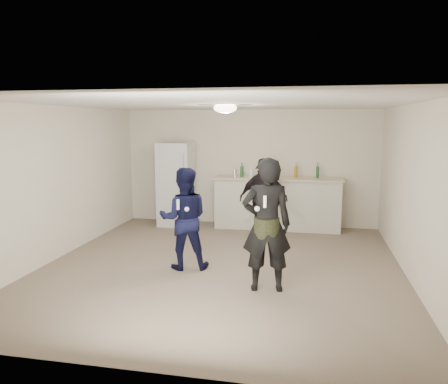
% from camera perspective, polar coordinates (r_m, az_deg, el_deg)
% --- Properties ---
extents(floor, '(6.00, 6.00, 0.00)m').
position_cam_1_polar(floor, '(6.93, -0.33, -9.69)').
color(floor, '#6B5B4C').
rests_on(floor, ground).
extents(ceiling, '(6.00, 6.00, 0.00)m').
position_cam_1_polar(ceiling, '(6.57, -0.35, 11.44)').
color(ceiling, silver).
rests_on(ceiling, wall_back).
extents(wall_back, '(6.00, 0.00, 6.00)m').
position_cam_1_polar(wall_back, '(9.57, 3.32, 3.19)').
color(wall_back, beige).
rests_on(wall_back, floor).
extents(wall_front, '(6.00, 0.00, 6.00)m').
position_cam_1_polar(wall_front, '(3.80, -9.62, -5.99)').
color(wall_front, beige).
rests_on(wall_front, floor).
extents(wall_left, '(0.00, 6.00, 6.00)m').
position_cam_1_polar(wall_left, '(7.68, -20.88, 1.15)').
color(wall_left, beige).
rests_on(wall_left, floor).
extents(wall_right, '(0.00, 6.00, 6.00)m').
position_cam_1_polar(wall_right, '(6.65, 23.54, -0.16)').
color(wall_right, beige).
rests_on(wall_right, floor).
extents(counter, '(2.60, 0.56, 1.05)m').
position_cam_1_polar(counter, '(9.28, 6.97, -1.57)').
color(counter, beige).
rests_on(counter, floor).
extents(counter_top, '(2.68, 0.64, 0.04)m').
position_cam_1_polar(counter_top, '(9.19, 7.04, 1.77)').
color(counter_top, beige).
rests_on(counter_top, counter).
extents(fridge, '(0.70, 0.70, 1.80)m').
position_cam_1_polar(fridge, '(9.56, -6.24, 1.04)').
color(fridge, silver).
rests_on(fridge, floor).
extents(fridge_handle, '(0.02, 0.02, 0.60)m').
position_cam_1_polar(fridge_handle, '(9.08, -5.30, 3.17)').
color(fridge_handle, silver).
rests_on(fridge_handle, fridge).
extents(ceiling_dome, '(0.36, 0.36, 0.16)m').
position_cam_1_polar(ceiling_dome, '(6.86, 0.17, 10.92)').
color(ceiling_dome, white).
rests_on(ceiling_dome, ceiling).
extents(shaker, '(0.08, 0.08, 0.17)m').
position_cam_1_polar(shaker, '(9.15, 1.42, 2.46)').
color(shaker, silver).
rests_on(shaker, counter_top).
extents(man, '(0.89, 0.77, 1.56)m').
position_cam_1_polar(man, '(6.69, -5.25, -3.47)').
color(man, '#101343').
rests_on(man, floor).
extents(woman, '(0.72, 0.53, 1.79)m').
position_cam_1_polar(woman, '(5.79, 5.58, -4.30)').
color(woman, black).
rests_on(woman, floor).
extents(camo_shorts, '(0.34, 0.34, 0.28)m').
position_cam_1_polar(camo_shorts, '(5.80, 5.57, -4.72)').
color(camo_shorts, '#283317').
rests_on(camo_shorts, woman).
extents(spectator, '(0.93, 0.42, 1.56)m').
position_cam_1_polar(spectator, '(8.38, 5.18, -0.91)').
color(spectator, black).
rests_on(spectator, floor).
extents(remote_man, '(0.04, 0.04, 0.15)m').
position_cam_1_polar(remote_man, '(6.37, -6.00, -1.64)').
color(remote_man, silver).
rests_on(remote_man, man).
extents(nunchuk_man, '(0.07, 0.07, 0.07)m').
position_cam_1_polar(nunchuk_man, '(6.38, -4.88, -2.25)').
color(nunchuk_man, white).
rests_on(nunchuk_man, man).
extents(remote_woman, '(0.04, 0.04, 0.15)m').
position_cam_1_polar(remote_woman, '(5.48, 5.37, -1.27)').
color(remote_woman, white).
rests_on(remote_woman, woman).
extents(nunchuk_woman, '(0.07, 0.07, 0.07)m').
position_cam_1_polar(nunchuk_woman, '(5.54, 4.36, -2.20)').
color(nunchuk_woman, white).
rests_on(nunchuk_woman, woman).
extents(bottle_cluster, '(1.63, 0.31, 0.24)m').
position_cam_1_polar(bottle_cluster, '(9.16, 6.59, 2.57)').
color(bottle_cluster, '#164F1E').
rests_on(bottle_cluster, counter_top).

